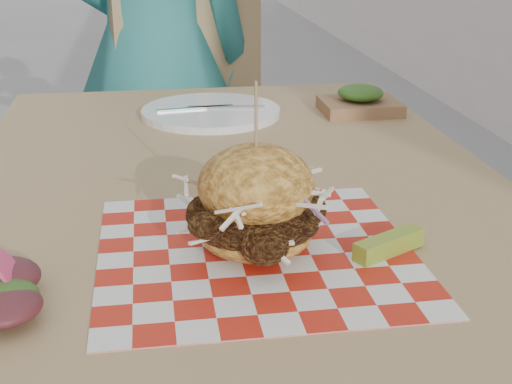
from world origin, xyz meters
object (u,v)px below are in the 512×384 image
at_px(diner, 152,52).
at_px(patio_table, 234,227).
at_px(sandwich, 256,207).
at_px(patio_chair, 185,134).

distance_m(diner, patio_table, 1.01).
relative_size(patio_table, sandwich, 6.05).
bearing_deg(sandwich, patio_table, 88.81).
relative_size(patio_table, patio_chair, 1.26).
bearing_deg(diner, sandwich, 96.72).
distance_m(diner, patio_chair, 0.24).
bearing_deg(patio_table, patio_chair, 91.51).
relative_size(diner, patio_table, 1.27).
bearing_deg(patio_table, sandwich, -91.19).
bearing_deg(patio_table, diner, 95.85).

